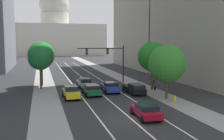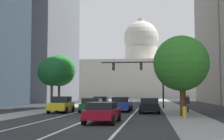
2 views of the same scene
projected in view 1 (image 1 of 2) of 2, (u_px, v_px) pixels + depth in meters
The scene contains 21 objects.
ground_plane at pixel (75, 71), 62.37m from camera, with size 400.00×400.00×0.00m, color #2B2B2D.
sidewalk_left at pixel (43, 75), 55.62m from camera, with size 3.32×130.00×0.01m, color gray.
sidewalk_right at pixel (110, 73), 59.54m from camera, with size 3.32×130.00×0.01m, color gray.
lane_stripe_left at pixel (70, 81), 47.23m from camera, with size 0.16×90.00×0.01m, color white.
lane_stripe_center at pixel (85, 80), 47.99m from camera, with size 0.16×90.00×0.01m, color white.
lane_stripe_right at pixel (101, 80), 48.76m from camera, with size 0.16×90.00×0.01m, color white.
office_tower_far_right at pixel (162, 13), 73.12m from camera, with size 20.95×29.24×30.21m.
capitol_building at pixel (55, 34), 138.42m from camera, with size 50.83×24.44×35.41m.
car_silver at pixel (84, 82), 40.46m from camera, with size 2.04×4.63×1.53m.
car_yellow at pixel (71, 92), 32.69m from camera, with size 2.01×4.23×1.61m.
car_green at pixel (92, 89), 34.74m from camera, with size 2.09×4.62×1.42m.
car_blue at pixel (110, 87), 36.53m from camera, with size 2.11×4.26×1.53m.
car_black at pixel (134, 88), 35.37m from camera, with size 2.09×4.82×1.47m.
car_crimson at pixel (146, 111), 24.22m from camera, with size 2.10×4.24×1.34m.
traffic_signal_mast at pixel (109, 56), 44.62m from camera, with size 8.16×0.39×6.44m.
fire_hydrant at pixel (175, 99), 30.35m from camera, with size 0.26×0.35×0.91m.
cyclist at pixel (154, 84), 38.72m from camera, with size 0.37×1.70×1.72m.
street_tree_mid_left at pixel (40, 58), 39.15m from camera, with size 3.67×3.67×6.51m.
street_tree_near_left at pixel (41, 55), 41.64m from camera, with size 4.28×4.28×7.13m.
street_tree_far_right at pixel (152, 57), 38.01m from camera, with size 4.32×4.32×7.11m.
street_tree_near_right at pixel (167, 64), 31.92m from camera, with size 4.68×4.68×6.78m.
Camera 1 is at (-7.92, -22.10, 7.10)m, focal length 41.71 mm.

